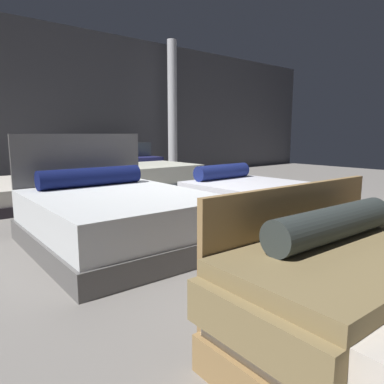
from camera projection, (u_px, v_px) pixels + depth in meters
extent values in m
cube|color=gray|center=(192.00, 224.00, 4.60)|extent=(18.00, 18.00, 0.02)
cube|color=#47474C|center=(53.00, 106.00, 7.92)|extent=(18.00, 0.06, 3.50)
cube|color=#997648|center=(293.00, 255.00, 2.15)|extent=(1.45, 0.10, 0.85)
cube|color=olive|center=(358.00, 255.00, 1.82)|extent=(1.55, 0.79, 0.08)
cube|color=olive|center=(252.00, 331.00, 1.37)|extent=(0.11, 0.73, 0.20)
cylinder|color=#2F3634|center=(332.00, 224.00, 1.92)|extent=(0.95, 0.23, 0.19)
cube|color=#565453|center=(121.00, 236.00, 3.67)|extent=(1.72, 2.03, 0.21)
cube|color=silver|center=(120.00, 210.00, 3.62)|extent=(1.65, 1.97, 0.33)
cube|color=#565453|center=(82.00, 181.00, 4.36)|extent=(1.56, 0.09, 1.14)
cylinder|color=#0B1241|center=(91.00, 177.00, 4.12)|extent=(1.20, 0.26, 0.22)
cube|color=black|center=(262.00, 207.00, 5.23)|extent=(1.61, 2.16, 0.15)
cube|color=silver|center=(262.00, 193.00, 5.19)|extent=(1.55, 2.10, 0.27)
cylinder|color=navy|center=(222.00, 172.00, 5.75)|extent=(1.06, 0.26, 0.24)
cube|color=black|center=(29.00, 198.00, 5.97)|extent=(1.76, 2.18, 0.15)
cube|color=silver|center=(28.00, 187.00, 5.94)|extent=(1.70, 2.12, 0.22)
cube|color=#4B5659|center=(146.00, 184.00, 7.51)|extent=(1.67, 1.99, 0.20)
cube|color=silver|center=(145.00, 171.00, 7.46)|extent=(1.61, 1.93, 0.32)
cube|color=#4B5659|center=(122.00, 163.00, 8.20)|extent=(1.56, 0.06, 0.93)
cube|color=#1D1F50|center=(128.00, 160.00, 7.98)|extent=(1.64, 0.48, 0.08)
cube|color=#1D1F50|center=(93.00, 171.00, 7.49)|extent=(0.09, 0.47, 0.29)
cube|color=#1D1F50|center=(159.00, 166.00, 8.54)|extent=(0.09, 0.47, 0.29)
cylinder|color=silver|center=(172.00, 110.00, 9.37)|extent=(0.24, 0.24, 3.50)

